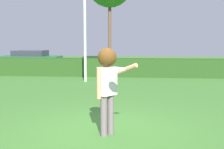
# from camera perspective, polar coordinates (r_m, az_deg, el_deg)

# --- Properties ---
(ground_plane) EXTENTS (60.00, 60.00, 0.00)m
(ground_plane) POSITION_cam_1_polar(r_m,az_deg,el_deg) (6.52, -1.87, -10.84)
(ground_plane) COLOR #417A30
(person) EXTENTS (0.84, 0.47, 1.81)m
(person) POSITION_cam_1_polar(r_m,az_deg,el_deg) (5.98, -0.89, -0.70)
(person) COLOR slate
(person) RESTS_ON ground
(frisbee) EXTENTS (0.24, 0.24, 0.05)m
(frisbee) POSITION_cam_1_polar(r_m,az_deg,el_deg) (5.35, 1.36, 1.07)
(frisbee) COLOR white
(lamppost) EXTENTS (0.24, 0.24, 6.12)m
(lamppost) POSITION_cam_1_polar(r_m,az_deg,el_deg) (14.00, -5.32, 12.47)
(lamppost) COLOR silver
(lamppost) RESTS_ON ground
(hedge_row) EXTENTS (28.72, 0.90, 0.97)m
(hedge_row) POSITION_cam_1_polar(r_m,az_deg,el_deg) (15.90, 2.71, 1.36)
(hedge_row) COLOR #25481A
(hedge_row) RESTS_ON ground
(parked_car_green) EXTENTS (4.22, 1.85, 1.25)m
(parked_car_green) POSITION_cam_1_polar(r_m,az_deg,el_deg) (21.49, -15.54, 3.05)
(parked_car_green) COLOR #1E6633
(parked_car_green) RESTS_ON ground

